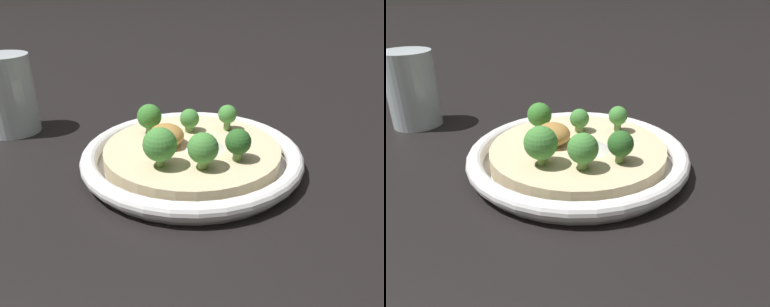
{
  "view_description": "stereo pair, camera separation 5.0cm",
  "coord_description": "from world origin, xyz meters",
  "views": [
    {
      "loc": [
        -0.41,
        0.19,
        0.24
      ],
      "look_at": [
        0.0,
        0.0,
        0.02
      ],
      "focal_mm": 35.0,
      "sensor_mm": 36.0,
      "label": 1
    },
    {
      "loc": [
        -0.43,
        0.15,
        0.24
      ],
      "look_at": [
        0.0,
        0.0,
        0.02
      ],
      "focal_mm": 35.0,
      "sensor_mm": 36.0,
      "label": 2
    }
  ],
  "objects": [
    {
      "name": "broccoli_back_left",
      "position": [
        -0.06,
        0.02,
        0.05
      ],
      "size": [
        0.04,
        0.04,
        0.04
      ],
      "color": "#759E4C",
      "rests_on": "risotto_bowl"
    },
    {
      "name": "risotto_bowl",
      "position": [
        0.0,
        0.0,
        0.02
      ],
      "size": [
        0.29,
        0.29,
        0.03
      ],
      "color": "white",
      "rests_on": "ground_plane"
    },
    {
      "name": "broccoli_back",
      "position": [
        -0.04,
        0.06,
        0.06
      ],
      "size": [
        0.04,
        0.04,
        0.05
      ],
      "color": "#759E4C",
      "rests_on": "risotto_bowl"
    },
    {
      "name": "cheese_sprinkle",
      "position": [
        -0.02,
        -0.01,
        0.04
      ],
      "size": [
        0.05,
        0.05,
        0.02
      ],
      "color": "white",
      "rests_on": "risotto_bowl"
    },
    {
      "name": "drinking_glass",
      "position": [
        0.23,
        0.21,
        0.06
      ],
      "size": [
        0.08,
        0.08,
        0.13
      ],
      "color": "silver",
      "rests_on": "ground_plane"
    },
    {
      "name": "broccoli_right",
      "position": [
        0.05,
        -0.02,
        0.05
      ],
      "size": [
        0.03,
        0.03,
        0.03
      ],
      "color": "#759E4C",
      "rests_on": "risotto_bowl"
    },
    {
      "name": "broccoli_front",
      "position": [
        0.03,
        -0.07,
        0.05
      ],
      "size": [
        0.03,
        0.03,
        0.04
      ],
      "color": "#668E47",
      "rests_on": "risotto_bowl"
    },
    {
      "name": "broccoli_front_left",
      "position": [
        -0.06,
        -0.03,
        0.05
      ],
      "size": [
        0.03,
        0.03,
        0.04
      ],
      "color": "#759E4C",
      "rests_on": "risotto_bowl"
    },
    {
      "name": "broccoli_back_right",
      "position": [
        0.07,
        0.04,
        0.05
      ],
      "size": [
        0.03,
        0.03,
        0.04
      ],
      "color": "#668E47",
      "rests_on": "risotto_bowl"
    },
    {
      "name": "ground_plane",
      "position": [
        0.0,
        0.0,
        0.0
      ],
      "size": [
        6.0,
        6.0,
        0.0
      ],
      "primitive_type": "plane",
      "color": "black"
    },
    {
      "name": "crispy_onion_garnish",
      "position": [
        0.02,
        0.03,
        0.04
      ],
      "size": [
        0.05,
        0.05,
        0.03
      ],
      "color": "#A37538",
      "rests_on": "risotto_bowl"
    }
  ]
}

